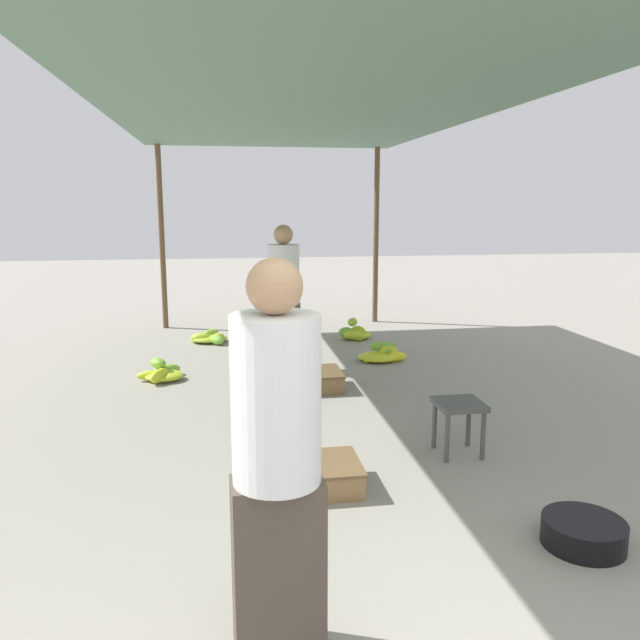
# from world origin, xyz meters

# --- Properties ---
(canopy_post_back_left) EXTENTS (0.08, 0.08, 2.66)m
(canopy_post_back_left) POSITION_xyz_m (-1.61, 7.99, 1.33)
(canopy_post_back_left) COLOR brown
(canopy_post_back_left) RESTS_ON ground
(canopy_post_back_right) EXTENTS (0.08, 0.08, 2.66)m
(canopy_post_back_right) POSITION_xyz_m (1.61, 7.99, 1.33)
(canopy_post_back_right) COLOR brown
(canopy_post_back_right) RESTS_ON ground
(canopy_tarp) EXTENTS (3.61, 8.09, 0.04)m
(canopy_tarp) POSITION_xyz_m (0.00, 4.15, 2.68)
(canopy_tarp) COLOR #567A60
(canopy_tarp) RESTS_ON canopy_post_front_left
(vendor_foreground) EXTENTS (0.37, 0.37, 1.64)m
(vendor_foreground) POSITION_xyz_m (-0.56, 0.88, 0.85)
(vendor_foreground) COLOR #4C4238
(vendor_foreground) RESTS_ON ground
(stool) EXTENTS (0.34, 0.34, 0.40)m
(stool) POSITION_xyz_m (0.94, 2.76, 0.32)
(stool) COLOR #4C4C4C
(stool) RESTS_ON ground
(basin_black) EXTENTS (0.45, 0.45, 0.15)m
(basin_black) POSITION_xyz_m (1.15, 1.44, 0.07)
(basin_black) COLOR black
(basin_black) RESTS_ON ground
(banana_pile_left_0) EXTENTS (0.49, 0.55, 0.23)m
(banana_pile_left_0) POSITION_xyz_m (-1.41, 5.12, 0.07)
(banana_pile_left_0) COLOR #C3D229
(banana_pile_left_0) RESTS_ON ground
(banana_pile_left_1) EXTENTS (0.49, 0.57, 0.16)m
(banana_pile_left_1) POSITION_xyz_m (-0.94, 6.88, 0.06)
(banana_pile_left_1) COLOR #90BE32
(banana_pile_left_1) RESTS_ON ground
(banana_pile_right_0) EXTENTS (0.59, 0.43, 0.21)m
(banana_pile_right_0) POSITION_xyz_m (1.09, 5.55, 0.07)
(banana_pile_right_0) COLOR yellow
(banana_pile_right_0) RESTS_ON ground
(banana_pile_right_1) EXTENTS (0.50, 0.44, 0.29)m
(banana_pile_right_1) POSITION_xyz_m (1.03, 6.76, 0.08)
(banana_pile_right_1) COLOR #97C131
(banana_pile_right_1) RESTS_ON ground
(crate_near) EXTENTS (0.48, 0.48, 0.18)m
(crate_near) POSITION_xyz_m (-0.13, 2.35, 0.09)
(crate_near) COLOR olive
(crate_near) RESTS_ON ground
(crate_mid) EXTENTS (0.53, 0.53, 0.19)m
(crate_mid) POSITION_xyz_m (0.14, 4.55, 0.09)
(crate_mid) COLOR brown
(crate_mid) RESTS_ON ground
(shopper_walking_mid) EXTENTS (0.39, 0.39, 1.61)m
(shopper_walking_mid) POSITION_xyz_m (-0.09, 5.34, 0.84)
(shopper_walking_mid) COLOR #4C4238
(shopper_walking_mid) RESTS_ON ground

